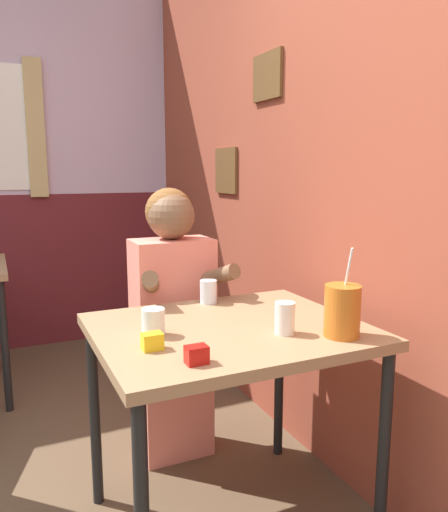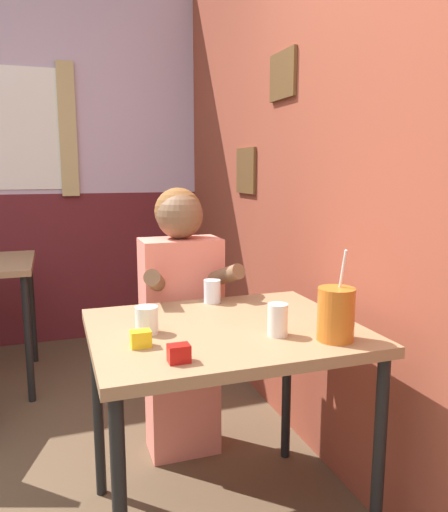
# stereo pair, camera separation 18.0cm
# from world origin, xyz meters

# --- Properties ---
(brick_wall_right) EXTENTS (0.08, 4.71, 2.70)m
(brick_wall_right) POSITION_xyz_m (1.21, 1.35, 1.35)
(brick_wall_right) COLOR brown
(brick_wall_right) RESTS_ON ground_plane
(back_wall) EXTENTS (5.36, 0.09, 2.70)m
(back_wall) POSITION_xyz_m (-0.01, 2.73, 1.36)
(back_wall) COLOR silver
(back_wall) RESTS_ON ground_plane
(main_table) EXTENTS (0.89, 0.74, 0.75)m
(main_table) POSITION_xyz_m (0.64, 0.42, 0.67)
(main_table) COLOR #93704C
(main_table) RESTS_ON ground_plane
(person_seated) EXTENTS (0.42, 0.40, 1.20)m
(person_seated) POSITION_xyz_m (0.62, 0.95, 0.63)
(person_seated) COLOR #EA7F6B
(person_seated) RESTS_ON ground_plane
(cocktail_pitcher) EXTENTS (0.11, 0.11, 0.28)m
(cocktail_pitcher) POSITION_xyz_m (0.92, 0.18, 0.83)
(cocktail_pitcher) COLOR #C6661E
(cocktail_pitcher) RESTS_ON main_table
(glass_near_pitcher) EXTENTS (0.07, 0.07, 0.09)m
(glass_near_pitcher) POSITION_xyz_m (0.69, 0.72, 0.80)
(glass_near_pitcher) COLOR silver
(glass_near_pitcher) RESTS_ON main_table
(glass_center) EXTENTS (0.07, 0.07, 0.09)m
(glass_center) POSITION_xyz_m (0.38, 0.43, 0.79)
(glass_center) COLOR silver
(glass_center) RESTS_ON main_table
(glass_far_side) EXTENTS (0.07, 0.07, 0.10)m
(glass_far_side) POSITION_xyz_m (0.77, 0.27, 0.80)
(glass_far_side) COLOR silver
(glass_far_side) RESTS_ON main_table
(condiment_ketchup) EXTENTS (0.06, 0.04, 0.05)m
(condiment_ketchup) POSITION_xyz_m (0.42, 0.16, 0.77)
(condiment_ketchup) COLOR #B7140F
(condiment_ketchup) RESTS_ON main_table
(condiment_mustard) EXTENTS (0.06, 0.04, 0.05)m
(condiment_mustard) POSITION_xyz_m (0.34, 0.31, 0.77)
(condiment_mustard) COLOR yellow
(condiment_mustard) RESTS_ON main_table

